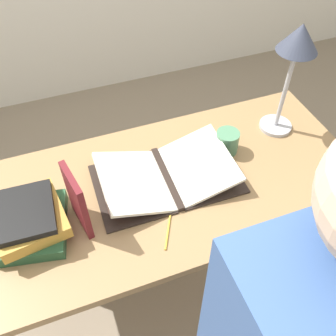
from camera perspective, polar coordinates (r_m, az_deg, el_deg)
name	(u,v)px	position (r m, az deg, el deg)	size (l,w,h in m)	color
ground_plane	(169,278)	(2.06, 0.11, -16.36)	(12.00, 12.00, 0.00)	gray
reading_desk	(169,201)	(1.49, 0.14, -5.02)	(1.49, 0.70, 0.78)	#937047
open_book	(167,175)	(1.40, -0.21, -1.14)	(0.55, 0.33, 0.08)	black
book_stack_tall	(30,221)	(1.32, -20.24, -7.55)	(0.26, 0.29, 0.12)	#234C2D
book_standing_upright	(77,201)	(1.24, -13.67, -4.91)	(0.05, 0.15, 0.24)	maroon
reading_lamp	(296,51)	(1.49, 18.94, 16.50)	(0.15, 0.15, 0.47)	#ADADB2
coffee_mug	(227,142)	(1.52, 8.97, 4.00)	(0.09, 0.12, 0.09)	#4C7F5B
pencil	(168,230)	(1.28, 0.02, -9.48)	(0.07, 0.14, 0.01)	gold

